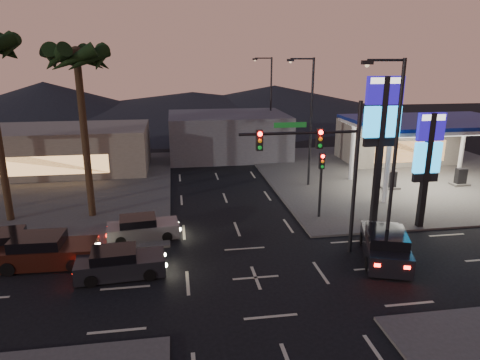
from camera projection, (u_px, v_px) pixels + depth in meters
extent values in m
plane|color=black|center=(256.00, 278.00, 20.19)|extent=(140.00, 140.00, 0.00)
cube|color=#47443F|center=(399.00, 174.00, 37.73)|extent=(24.00, 24.00, 0.12)
cube|color=#47443F|center=(13.00, 191.00, 33.00)|extent=(24.00, 24.00, 0.12)
cylinder|color=silver|center=(387.00, 170.00, 29.67)|extent=(0.36, 0.36, 5.00)
cylinder|color=silver|center=(352.00, 151.00, 35.36)|extent=(0.36, 0.36, 5.00)
cylinder|color=silver|center=(462.00, 148.00, 36.84)|extent=(0.36, 0.36, 5.00)
cube|color=silver|center=(433.00, 123.00, 32.50)|extent=(12.00, 8.00, 0.50)
cube|color=white|center=(433.00, 127.00, 32.59)|extent=(11.60, 7.60, 0.06)
cube|color=navy|center=(433.00, 121.00, 32.46)|extent=(12.20, 8.20, 0.25)
cube|color=black|center=(391.00, 180.00, 33.28)|extent=(0.80, 0.50, 1.40)
cube|color=black|center=(461.00, 177.00, 34.17)|extent=(0.80, 0.50, 1.40)
cube|color=#726B5B|center=(395.00, 141.00, 42.23)|extent=(10.00, 6.00, 4.00)
cube|color=black|center=(379.00, 154.00, 25.42)|extent=(0.35, 0.35, 9.00)
cube|color=#170C85|center=(385.00, 90.00, 24.39)|extent=(2.20, 0.30, 1.60)
cube|color=white|center=(386.00, 80.00, 24.24)|extent=(1.98, 0.32, 0.35)
cube|color=#1AA6FD|center=(382.00, 122.00, 24.89)|extent=(2.20, 0.30, 1.80)
cube|color=black|center=(380.00, 142.00, 25.23)|extent=(2.09, 0.28, 0.50)
cube|color=black|center=(425.00, 172.00, 25.12)|extent=(0.35, 0.35, 7.00)
cube|color=#170C85|center=(431.00, 127.00, 24.37)|extent=(1.60, 0.30, 1.60)
cube|color=white|center=(432.00, 117.00, 24.22)|extent=(1.44, 0.32, 0.35)
cube|color=#1AA6FD|center=(427.00, 158.00, 24.87)|extent=(1.60, 0.30, 1.80)
cube|color=black|center=(425.00, 177.00, 25.20)|extent=(1.52, 0.28, 0.50)
cylinder|color=black|center=(355.00, 180.00, 21.79)|extent=(0.20, 0.20, 8.00)
cylinder|color=black|center=(300.00, 133.00, 20.66)|extent=(6.00, 0.14, 0.14)
cube|color=#0C3F14|center=(290.00, 125.00, 20.47)|extent=(1.60, 0.05, 0.25)
cube|color=black|center=(320.00, 138.00, 20.89)|extent=(0.32, 0.25, 1.00)
sphere|color=#FF0C07|center=(321.00, 132.00, 20.65)|extent=(0.22, 0.22, 0.22)
sphere|color=orange|center=(321.00, 139.00, 20.74)|extent=(0.20, 0.20, 0.20)
sphere|color=#0CB226|center=(320.00, 146.00, 20.84)|extent=(0.20, 0.20, 0.20)
cube|color=black|center=(259.00, 140.00, 20.44)|extent=(0.32, 0.25, 1.00)
sphere|color=#FF0C07|center=(260.00, 134.00, 20.21)|extent=(0.22, 0.22, 0.22)
sphere|color=orange|center=(260.00, 141.00, 20.30)|extent=(0.20, 0.20, 0.20)
sphere|color=#0CB226|center=(260.00, 148.00, 20.39)|extent=(0.20, 0.20, 0.20)
cylinder|color=black|center=(320.00, 189.00, 27.09)|extent=(0.16, 0.16, 4.00)
cube|color=black|center=(322.00, 161.00, 26.59)|extent=(0.32, 0.25, 1.00)
sphere|color=#FF0C07|center=(323.00, 156.00, 26.36)|extent=(0.22, 0.22, 0.22)
sphere|color=orange|center=(323.00, 162.00, 26.45)|extent=(0.20, 0.20, 0.20)
sphere|color=#0CB226|center=(322.00, 167.00, 26.54)|extent=(0.20, 0.20, 0.20)
cylinder|color=black|center=(394.00, 165.00, 20.79)|extent=(0.18, 0.18, 10.00)
cylinder|color=black|center=(386.00, 60.00, 19.29)|extent=(1.80, 0.12, 0.12)
cube|color=black|center=(367.00, 62.00, 19.19)|extent=(0.50, 0.25, 0.18)
sphere|color=#FFCC8C|center=(367.00, 65.00, 19.22)|extent=(0.20, 0.20, 0.20)
cylinder|color=black|center=(311.00, 124.00, 33.13)|extent=(0.18, 0.18, 10.00)
cylinder|color=black|center=(302.00, 59.00, 31.63)|extent=(1.80, 0.12, 0.12)
cube|color=black|center=(290.00, 60.00, 31.53)|extent=(0.50, 0.25, 0.18)
sphere|color=#FFCC8C|center=(290.00, 62.00, 31.56)|extent=(0.20, 0.20, 0.20)
cylinder|color=black|center=(271.00, 105.00, 46.42)|extent=(0.18, 0.18, 10.00)
cylinder|color=black|center=(263.00, 58.00, 44.92)|extent=(1.80, 0.12, 0.12)
cube|color=black|center=(255.00, 59.00, 44.82)|extent=(0.50, 0.25, 0.18)
sphere|color=#FFCC8C|center=(255.00, 60.00, 44.85)|extent=(0.20, 0.20, 0.20)
cylinder|color=black|center=(85.00, 140.00, 26.46)|extent=(0.44, 0.44, 10.20)
sphere|color=black|center=(76.00, 54.00, 25.05)|extent=(0.90, 0.90, 0.90)
cone|color=black|center=(100.00, 59.00, 25.32)|extent=(0.90, 2.74, 1.91)
cone|color=black|center=(96.00, 59.00, 26.14)|extent=(2.57, 2.57, 1.91)
cone|color=black|center=(81.00, 59.00, 26.36)|extent=(2.74, 0.90, 1.91)
cone|color=black|center=(64.00, 59.00, 25.87)|extent=(2.57, 2.57, 1.91)
cone|color=black|center=(54.00, 59.00, 24.94)|extent=(0.90, 2.74, 1.91)
cone|color=black|center=(56.00, 59.00, 24.12)|extent=(2.57, 2.57, 1.91)
cone|color=black|center=(72.00, 59.00, 23.90)|extent=(2.74, 0.90, 1.91)
cone|color=black|center=(90.00, 59.00, 24.39)|extent=(2.57, 2.57, 1.91)
cone|color=black|center=(8.00, 48.00, 24.42)|extent=(0.90, 2.74, 1.91)
cone|color=black|center=(7.00, 49.00, 25.23)|extent=(2.57, 2.57, 1.91)
cube|color=#726B5B|center=(57.00, 150.00, 38.45)|extent=(16.00, 8.00, 4.00)
cube|color=#4C4C51|center=(228.00, 135.00, 44.56)|extent=(12.00, 9.00, 4.40)
cone|color=black|center=(45.00, 100.00, 72.62)|extent=(40.00, 40.00, 6.00)
cone|color=black|center=(274.00, 99.00, 78.67)|extent=(50.00, 50.00, 5.00)
cone|color=black|center=(193.00, 103.00, 76.59)|extent=(60.00, 60.00, 4.00)
cube|color=black|center=(121.00, 266.00, 20.27)|extent=(4.21, 2.01, 0.84)
cube|color=black|center=(114.00, 255.00, 20.05)|extent=(2.16, 1.72, 0.61)
cylinder|color=black|center=(149.00, 259.00, 21.35)|extent=(0.61, 0.27, 0.60)
cylinder|color=black|center=(150.00, 275.00, 19.87)|extent=(0.61, 0.27, 0.60)
cylinder|color=black|center=(94.00, 265.00, 20.79)|extent=(0.61, 0.27, 0.60)
cylinder|color=black|center=(91.00, 281.00, 19.31)|extent=(0.61, 0.27, 0.60)
sphere|color=#FFF2BF|center=(164.00, 255.00, 21.21)|extent=(0.21, 0.21, 0.21)
sphere|color=#FFF2BF|center=(165.00, 265.00, 20.17)|extent=(0.21, 0.21, 0.21)
cube|color=#FF140A|center=(77.00, 262.00, 20.32)|extent=(0.09, 0.24, 0.13)
cube|color=#FF140A|center=(73.00, 273.00, 19.27)|extent=(0.09, 0.24, 0.13)
cube|color=#32150E|center=(47.00, 254.00, 21.27)|extent=(4.82, 2.17, 0.97)
cube|color=black|center=(38.00, 242.00, 21.06)|extent=(2.44, 1.92, 0.70)
cylinder|color=black|center=(83.00, 249.00, 22.39)|extent=(0.70, 0.28, 0.69)
cylinder|color=black|center=(74.00, 265.00, 20.64)|extent=(0.70, 0.28, 0.69)
cylinder|color=black|center=(22.00, 252.00, 22.05)|extent=(0.70, 0.28, 0.69)
cylinder|color=black|center=(8.00, 269.00, 20.29)|extent=(0.70, 0.28, 0.69)
sphere|color=#FFF2BF|center=(98.00, 245.00, 22.14)|extent=(0.24, 0.24, 0.24)
sphere|color=#FFF2BF|center=(93.00, 256.00, 20.90)|extent=(0.24, 0.24, 0.24)
cube|color=#FF140A|center=(1.00, 248.00, 21.58)|extent=(0.10, 0.27, 0.15)
cube|color=slate|center=(143.00, 230.00, 24.44)|extent=(4.13, 2.08, 0.81)
cube|color=black|center=(138.00, 222.00, 24.23)|extent=(2.14, 1.73, 0.59)
cylinder|color=black|center=(165.00, 226.00, 25.53)|extent=(0.60, 0.28, 0.58)
cylinder|color=black|center=(167.00, 237.00, 24.10)|extent=(0.60, 0.28, 0.58)
cylinder|color=black|center=(121.00, 231.00, 24.90)|extent=(0.60, 0.28, 0.58)
cylinder|color=black|center=(121.00, 241.00, 23.48)|extent=(0.60, 0.28, 0.58)
sphere|color=#FFF2BF|center=(177.00, 222.00, 25.42)|extent=(0.20, 0.20, 0.20)
sphere|color=#FFF2BF|center=(179.00, 229.00, 24.41)|extent=(0.20, 0.20, 0.20)
cube|color=#FF140A|center=(107.00, 228.00, 24.42)|extent=(0.10, 0.23, 0.13)
cube|color=#FF140A|center=(107.00, 235.00, 23.41)|extent=(0.10, 0.23, 0.13)
cube|color=black|center=(8.00, 249.00, 21.97)|extent=(4.63, 2.36, 0.91)
cube|color=black|center=(0.00, 238.00, 21.73)|extent=(2.40, 1.96, 0.66)
cylinder|color=black|center=(41.00, 243.00, 23.19)|extent=(0.67, 0.31, 0.65)
cylinder|color=black|center=(36.00, 257.00, 21.60)|extent=(0.67, 0.31, 0.65)
sphere|color=#FFF2BF|center=(56.00, 238.00, 23.08)|extent=(0.22, 0.22, 0.22)
sphere|color=#FFF2BF|center=(53.00, 247.00, 21.96)|extent=(0.22, 0.22, 0.22)
cube|color=black|center=(385.00, 247.00, 21.99)|extent=(3.51, 5.22, 0.99)
cube|color=black|center=(387.00, 238.00, 21.50)|extent=(2.56, 2.89, 0.71)
cylinder|color=black|center=(363.00, 239.00, 23.67)|extent=(0.48, 0.75, 0.70)
cylinder|color=black|center=(398.00, 241.00, 23.35)|extent=(0.48, 0.75, 0.70)
cylinder|color=black|center=(368.00, 264.00, 20.77)|extent=(0.48, 0.75, 0.70)
cylinder|color=black|center=(409.00, 267.00, 20.45)|extent=(0.48, 0.75, 0.70)
cube|color=#FF140A|center=(377.00, 265.00, 19.78)|extent=(0.29, 0.17, 0.15)
cube|color=#FF140A|center=(407.00, 267.00, 19.55)|extent=(0.29, 0.17, 0.15)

